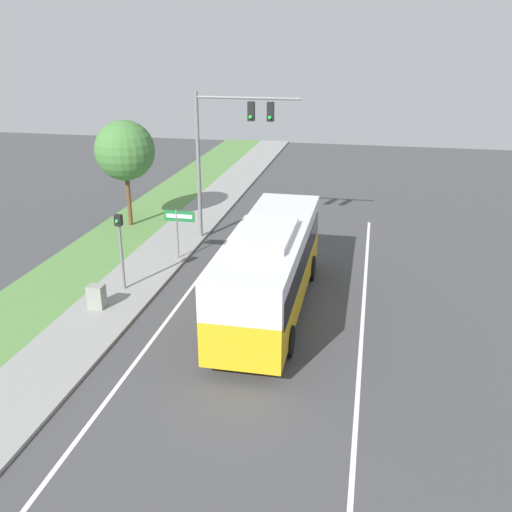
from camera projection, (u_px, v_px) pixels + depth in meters
ground_plane at (254, 347)px, 19.57m from camera, size 80.00×80.00×0.00m
sidewalk at (87, 328)px, 20.71m from camera, size 2.80×80.00×0.12m
grass_verge at (8, 320)px, 21.32m from camera, size 3.60×80.00×0.10m
lane_divider_near at (155, 336)px, 20.25m from camera, size 0.14×30.00×0.01m
lane_divider_far at (360, 358)px, 18.89m from camera, size 0.14×30.00×0.01m
bus at (270, 263)px, 21.59m from camera, size 2.75×10.50×3.47m
signal_gantry at (225, 140)px, 27.94m from camera, size 5.22×0.41×7.48m
pedestrian_signal at (120, 240)px, 23.05m from camera, size 0.28×0.34×3.33m
street_sign at (179, 224)px, 26.48m from camera, size 1.46×0.08×2.50m
utility_cabinet at (97, 297)px, 21.97m from camera, size 0.62×0.49×0.93m
roadside_tree at (125, 151)px, 30.39m from camera, size 3.21×3.21×5.77m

